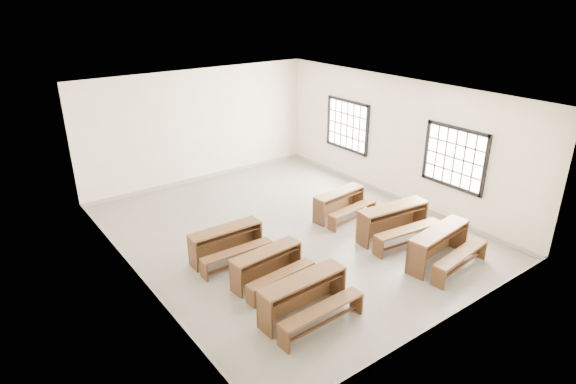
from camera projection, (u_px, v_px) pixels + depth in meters
room at (291, 142)px, 10.36m from camera, size 8.50×8.50×3.20m
desk_set_0 at (305, 295)px, 8.09m from camera, size 1.65×0.89×0.73m
desk_set_1 at (268, 264)px, 9.09m from camera, size 1.51×0.86×0.66m
desk_set_2 at (227, 241)px, 9.87m from camera, size 1.55×0.83×0.69m
desk_set_3 at (441, 244)px, 9.70m from camera, size 1.75×1.05×0.75m
desk_set_4 at (394, 220)px, 10.69m from camera, size 1.80×1.08×0.77m
desk_set_5 at (340, 202)px, 11.74m from camera, size 1.53×0.90×0.66m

